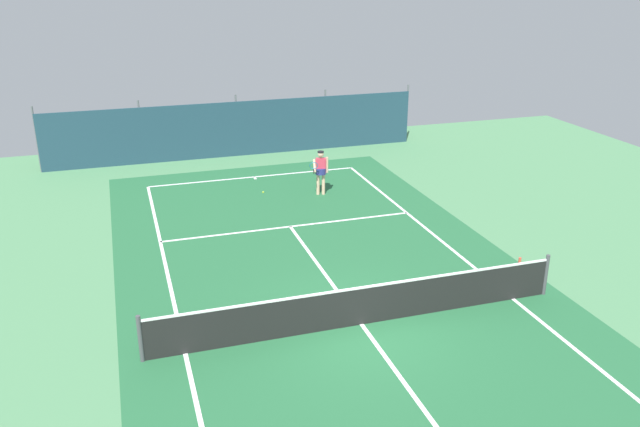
# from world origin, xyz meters

# --- Properties ---
(ground_plane) EXTENTS (36.00, 36.00, 0.00)m
(ground_plane) POSITION_xyz_m (0.00, 0.00, 0.00)
(ground_plane) COLOR #4C8456
(court_surface) EXTENTS (11.02, 26.60, 0.01)m
(court_surface) POSITION_xyz_m (0.00, 0.00, 0.00)
(court_surface) COLOR #236038
(court_surface) RESTS_ON ground
(tennis_net) EXTENTS (10.12, 0.10, 1.10)m
(tennis_net) POSITION_xyz_m (0.00, 0.00, 0.51)
(tennis_net) COLOR black
(tennis_net) RESTS_ON ground
(back_fence) EXTENTS (16.30, 0.98, 2.70)m
(back_fence) POSITION_xyz_m (-0.00, 15.66, 0.67)
(back_fence) COLOR #1E3D4C
(back_fence) RESTS_ON ground
(tennis_player) EXTENTS (0.80, 0.68, 1.64)m
(tennis_player) POSITION_xyz_m (1.90, 9.12, 0.96)
(tennis_player) COLOR #D8AD8C
(tennis_player) RESTS_ON ground
(tennis_ball_near_player) EXTENTS (0.07, 0.07, 0.07)m
(tennis_ball_near_player) POSITION_xyz_m (-0.09, 9.92, 0.03)
(tennis_ball_near_player) COLOR #CCDB33
(tennis_ball_near_player) RESTS_ON ground
(water_bottle) EXTENTS (0.08, 0.08, 0.24)m
(water_bottle) POSITION_xyz_m (5.40, 1.66, 0.12)
(water_bottle) COLOR #D84C38
(water_bottle) RESTS_ON ground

